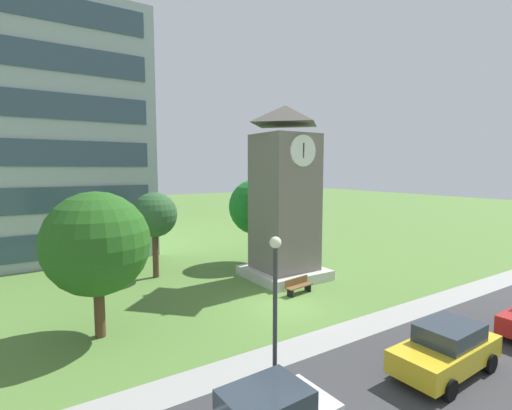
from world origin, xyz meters
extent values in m
plane|color=#567F38|center=(0.00, 0.00, 0.00)|extent=(160.00, 160.00, 0.00)
cube|color=#38383A|center=(0.00, -8.12, 0.00)|extent=(120.00, 7.20, 0.01)
cube|color=#9E9E99|center=(0.00, -3.72, 0.00)|extent=(120.00, 1.60, 0.01)
cube|color=#9EA8B2|center=(-11.80, 21.55, 9.60)|extent=(20.06, 14.07, 19.20)
cube|color=#384C60|center=(-11.80, 14.47, 1.60)|extent=(18.45, 0.10, 1.80)
cube|color=#384C60|center=(-11.80, 14.47, 4.80)|extent=(18.45, 0.10, 1.80)
cube|color=#384C60|center=(-11.80, 14.47, 8.00)|extent=(18.45, 0.10, 1.80)
cube|color=#384C60|center=(-11.80, 14.47, 11.20)|extent=(18.45, 0.10, 1.80)
cube|color=slate|center=(2.99, 4.21, 4.55)|extent=(3.37, 3.37, 9.10)
cube|color=beige|center=(2.99, 4.21, 0.30)|extent=(4.55, 4.55, 0.60)
pyramid|color=#5D5751|center=(2.99, 4.21, 10.26)|extent=(3.71, 3.71, 1.17)
cylinder|color=white|center=(2.99, 2.46, 8.00)|extent=(1.85, 0.12, 1.85)
cylinder|color=white|center=(4.74, 4.21, 8.00)|extent=(0.12, 1.85, 1.85)
cube|color=black|center=(2.99, 2.39, 8.17)|extent=(0.04, 0.08, 0.56)
cube|color=black|center=(2.99, 2.38, 8.00)|extent=(0.06, 0.06, 0.83)
cube|color=brown|center=(1.76, 1.15, 0.45)|extent=(1.85, 0.74, 0.06)
cube|color=brown|center=(1.73, 1.37, 0.68)|extent=(1.79, 0.31, 0.40)
cube|color=black|center=(1.05, 1.05, 0.23)|extent=(0.14, 0.44, 0.45)
cube|color=black|center=(2.47, 1.26, 0.23)|extent=(0.14, 0.44, 0.45)
cylinder|color=#333338|center=(-4.72, -5.54, 2.29)|extent=(0.14, 0.14, 4.58)
sphere|color=#F2EFCC|center=(-4.72, -5.54, 4.76)|extent=(0.36, 0.36, 0.36)
cylinder|color=#513823|center=(-3.94, 8.65, 1.53)|extent=(0.39, 0.39, 3.06)
sphere|color=#2F5B30|center=(-3.94, 8.65, 4.05)|extent=(2.85, 2.85, 2.85)
cylinder|color=#513823|center=(-8.58, 1.53, 1.22)|extent=(0.43, 0.43, 2.44)
sphere|color=#245A1B|center=(-8.58, 1.53, 3.94)|extent=(4.26, 4.26, 4.26)
cylinder|color=#513823|center=(3.53, 8.27, 1.37)|extent=(0.37, 0.37, 2.74)
sphere|color=#1F812A|center=(3.53, 8.27, 4.18)|extent=(4.10, 4.10, 4.10)
cube|color=#2D3842|center=(-6.44, -7.56, 1.39)|extent=(2.10, 1.60, 0.60)
cylinder|color=black|center=(-5.41, -6.67, 0.33)|extent=(0.67, 0.25, 0.66)
cube|color=gold|center=(0.79, -7.82, 0.71)|extent=(4.35, 1.94, 0.76)
cube|color=#2D3842|center=(1.00, -7.81, 1.39)|extent=(2.20, 1.64, 0.60)
cylinder|color=black|center=(-0.50, -8.74, 0.33)|extent=(0.67, 0.25, 0.66)
cylinder|color=black|center=(-0.57, -7.00, 0.33)|extent=(0.67, 0.25, 0.66)
cylinder|color=black|center=(2.15, -8.64, 0.33)|extent=(0.67, 0.25, 0.66)
cylinder|color=black|center=(2.08, -6.90, 0.33)|extent=(0.67, 0.25, 0.66)
cylinder|color=black|center=(5.61, -7.53, 0.33)|extent=(0.67, 0.25, 0.66)
camera|label=1|loc=(-11.19, -14.54, 6.99)|focal=26.18mm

